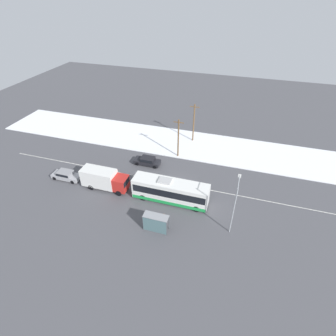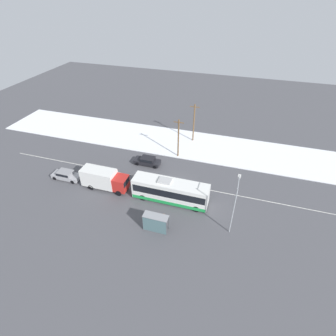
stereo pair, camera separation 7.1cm
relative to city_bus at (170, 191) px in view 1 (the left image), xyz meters
The scene contains 12 objects.
ground_plane 4.26m from the city_bus, 92.07° to the left, with size 120.00×120.00×0.00m, color #4C4C51.
snow_lot 16.25m from the city_bus, 90.50° to the left, with size 80.00×10.55×0.12m.
lane_marking_center 4.26m from the city_bus, 92.07° to the left, with size 60.00×0.12×0.00m.
city_bus is the anchor object (origin of this frame).
box_truck 10.32m from the city_bus, behind, with size 7.09×2.30×3.17m.
sedan_car 9.89m from the city_bus, 130.30° to the left, with size 4.47×1.80×1.38m.
parked_car_near_truck 17.33m from the city_bus, behind, with size 4.57×1.80×1.42m.
pedestrian_at_stop 4.57m from the city_bus, 83.82° to the right, with size 0.62×0.27×1.71m.
bus_shelter 6.03m from the city_bus, 91.42° to the right, with size 3.17×1.20×2.40m.
streetlamp 9.66m from the city_bus, 17.38° to the right, with size 0.36×3.07×7.11m.
utility_pole_roadside 11.88m from the city_bus, 100.06° to the left, with size 1.80×0.24×7.19m.
utility_pole_snowlot 17.95m from the city_bus, 92.37° to the left, with size 1.80×0.24×7.58m.
Camera 1 is at (8.06, -30.77, 25.91)m, focal length 28.00 mm.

